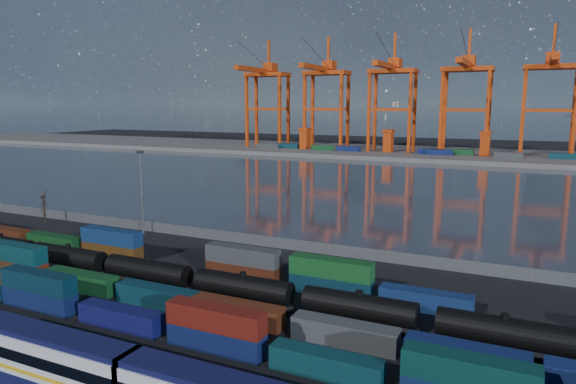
% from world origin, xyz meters
% --- Properties ---
extents(ground, '(700.00, 700.00, 0.00)m').
position_xyz_m(ground, '(0.00, 0.00, 0.00)').
color(ground, black).
rests_on(ground, ground).
extents(harbor_water, '(700.00, 700.00, 0.00)m').
position_xyz_m(harbor_water, '(0.00, 105.00, 0.01)').
color(harbor_water, '#333B49').
rests_on(harbor_water, ground).
extents(far_quay, '(700.00, 70.00, 2.00)m').
position_xyz_m(far_quay, '(0.00, 210.00, 1.00)').
color(far_quay, '#514F4C').
rests_on(far_quay, ground).
extents(distant_mountains, '(2470.00, 1100.00, 520.00)m').
position_xyz_m(distant_mountains, '(63.02, 1600.00, 220.29)').
color(distant_mountains, '#1E2630').
rests_on(distant_mountains, ground).
extents(container_row_south, '(126.21, 2.25, 4.80)m').
position_xyz_m(container_row_south, '(3.13, -9.36, 2.26)').
color(container_row_south, '#383A3D').
rests_on(container_row_south, ground).
extents(container_row_mid, '(140.62, 2.38, 5.07)m').
position_xyz_m(container_row_mid, '(-1.32, -2.43, 1.66)').
color(container_row_mid, '#414347').
rests_on(container_row_mid, ground).
extents(container_row_north, '(141.10, 2.34, 4.98)m').
position_xyz_m(container_row_north, '(-16.83, 10.82, 2.01)').
color(container_row_north, navy).
rests_on(container_row_north, ground).
extents(tanker_string, '(122.44, 2.99, 4.29)m').
position_xyz_m(tanker_string, '(-16.82, 2.80, 2.15)').
color(tanker_string, black).
rests_on(tanker_string, ground).
extents(waterfront_fence, '(160.12, 0.12, 2.20)m').
position_xyz_m(waterfront_fence, '(-0.00, 28.00, 1.00)').
color(waterfront_fence, '#595B5E').
rests_on(waterfront_fence, ground).
extents(bare_tree, '(1.85, 1.93, 7.33)m').
position_xyz_m(bare_tree, '(-54.97, 23.67, 3.60)').
color(bare_tree, black).
rests_on(bare_tree, ground).
extents(yard_light_mast, '(1.60, 0.40, 16.60)m').
position_xyz_m(yard_light_mast, '(-30.00, 26.00, 9.30)').
color(yard_light_mast, slate).
rests_on(yard_light_mast, ground).
extents(gantry_cranes, '(198.06, 44.28, 59.96)m').
position_xyz_m(gantry_cranes, '(-7.50, 203.41, 36.75)').
color(gantry_cranes, '#C83C0E').
rests_on(gantry_cranes, ground).
extents(quay_containers, '(172.58, 10.99, 2.60)m').
position_xyz_m(quay_containers, '(-11.00, 195.46, 3.30)').
color(quay_containers, navy).
rests_on(quay_containers, far_quay).
extents(straddle_carriers, '(140.00, 7.00, 11.10)m').
position_xyz_m(straddle_carriers, '(-2.50, 200.00, 7.82)').
color(straddle_carriers, '#C83C0E').
rests_on(straddle_carriers, far_quay).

